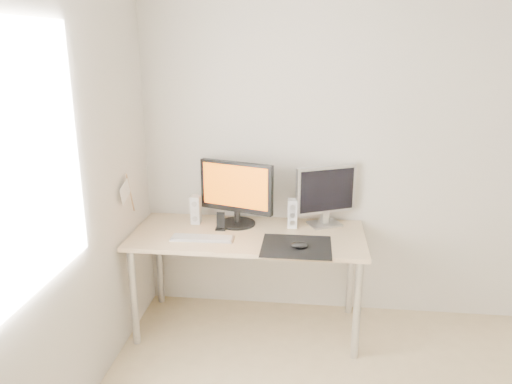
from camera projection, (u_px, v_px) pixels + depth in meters
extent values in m
plane|color=beige|center=(384.00, 151.00, 3.54)|extent=(3.50, 0.00, 3.50)
plane|color=beige|center=(9.00, 230.00, 2.06)|extent=(0.00, 3.50, 3.50)
plane|color=white|center=(2.00, 171.00, 1.99)|extent=(0.00, 1.30, 1.30)
cube|color=black|center=(296.00, 246.00, 3.21)|extent=(0.45, 0.40, 0.00)
ellipsoid|color=black|center=(299.00, 245.00, 3.18)|extent=(0.11, 0.07, 0.04)
cube|color=#D1B587|center=(248.00, 235.00, 3.44)|extent=(1.60, 0.70, 0.03)
cylinder|color=silver|center=(134.00, 297.00, 3.35)|extent=(0.05, 0.05, 0.70)
cylinder|color=silver|center=(357.00, 310.00, 3.19)|extent=(0.05, 0.05, 0.70)
cylinder|color=silver|center=(159.00, 261.00, 3.90)|extent=(0.05, 0.05, 0.70)
cylinder|color=silver|center=(351.00, 271.00, 3.74)|extent=(0.05, 0.05, 0.70)
cylinder|color=black|center=(237.00, 223.00, 3.60)|extent=(0.33, 0.33, 0.02)
cylinder|color=black|center=(237.00, 214.00, 3.59)|extent=(0.05, 0.05, 0.12)
cube|color=black|center=(236.00, 187.00, 3.52)|extent=(0.54, 0.21, 0.36)
cube|color=orange|center=(235.00, 186.00, 3.49)|extent=(0.48, 0.16, 0.30)
cube|color=#ADAEB0|center=(324.00, 224.00, 3.60)|extent=(0.27, 0.24, 0.01)
cube|color=silver|center=(325.00, 216.00, 3.58)|extent=(0.06, 0.06, 0.10)
cube|color=#B5B5B8|center=(326.00, 190.00, 3.52)|extent=(0.42, 0.23, 0.34)
cube|color=black|center=(327.00, 190.00, 3.50)|extent=(0.37, 0.18, 0.30)
cube|color=white|center=(196.00, 210.00, 3.60)|extent=(0.07, 0.07, 0.21)
cylinder|color=#ADADAF|center=(195.00, 219.00, 3.58)|extent=(0.04, 0.01, 0.04)
cylinder|color=silver|center=(195.00, 212.00, 3.56)|extent=(0.04, 0.01, 0.04)
cylinder|color=#B2B2B4|center=(194.00, 204.00, 3.55)|extent=(0.04, 0.01, 0.04)
cube|color=white|center=(293.00, 213.00, 3.53)|extent=(0.07, 0.07, 0.21)
cylinder|color=silver|center=(292.00, 223.00, 3.50)|extent=(0.04, 0.01, 0.04)
cylinder|color=silver|center=(292.00, 215.00, 3.49)|extent=(0.04, 0.01, 0.04)
cylinder|color=silver|center=(293.00, 208.00, 3.47)|extent=(0.04, 0.01, 0.04)
cube|color=silver|center=(202.00, 238.00, 3.34)|extent=(0.42, 0.13, 0.01)
cube|color=silver|center=(202.00, 237.00, 3.33)|extent=(0.40, 0.11, 0.01)
cube|color=black|center=(221.00, 229.00, 3.50)|extent=(0.07, 0.06, 0.02)
cube|color=black|center=(221.00, 220.00, 3.48)|extent=(0.06, 0.03, 0.11)
cylinder|color=#A57F54|center=(130.00, 193.00, 3.36)|extent=(0.01, 0.10, 0.29)
cube|color=white|center=(125.00, 191.00, 3.27)|extent=(0.00, 0.19, 0.15)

